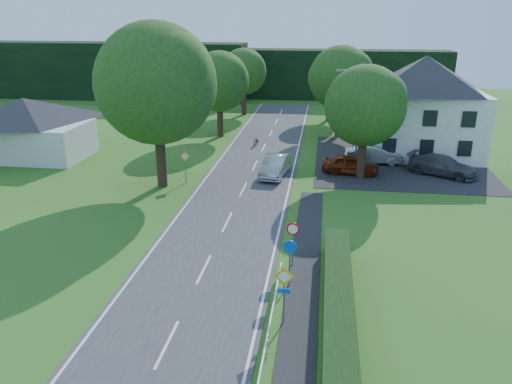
# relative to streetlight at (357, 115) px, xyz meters

# --- Properties ---
(road) EXTENTS (7.00, 80.00, 0.04)m
(road) POSITION_rel_streetlight_xyz_m (-8.06, -10.00, -4.44)
(road) COLOR #38373A
(road) RESTS_ON ground
(parking_pad) EXTENTS (14.00, 16.00, 0.04)m
(parking_pad) POSITION_rel_streetlight_xyz_m (3.94, 3.00, -4.44)
(parking_pad) COLOR black
(parking_pad) RESTS_ON ground
(line_edge_left) EXTENTS (0.12, 80.00, 0.01)m
(line_edge_left) POSITION_rel_streetlight_xyz_m (-11.31, -10.00, -4.42)
(line_edge_left) COLOR white
(line_edge_left) RESTS_ON road
(line_edge_right) EXTENTS (0.12, 80.00, 0.01)m
(line_edge_right) POSITION_rel_streetlight_xyz_m (-4.81, -10.00, -4.42)
(line_edge_right) COLOR white
(line_edge_right) RESTS_ON road
(line_centre) EXTENTS (0.12, 80.00, 0.01)m
(line_centre) POSITION_rel_streetlight_xyz_m (-8.06, -10.00, -4.42)
(line_centre) COLOR white
(line_centre) RESTS_ON road
(tree_main) EXTENTS (9.40, 9.40, 11.64)m
(tree_main) POSITION_rel_streetlight_xyz_m (-14.06, -6.00, 1.36)
(tree_main) COLOR #164916
(tree_main) RESTS_ON ground
(tree_left_far) EXTENTS (7.00, 7.00, 8.58)m
(tree_left_far) POSITION_rel_streetlight_xyz_m (-13.06, 10.00, -0.17)
(tree_left_far) COLOR #164916
(tree_left_far) RESTS_ON ground
(tree_right_far) EXTENTS (7.40, 7.40, 9.09)m
(tree_right_far) POSITION_rel_streetlight_xyz_m (-1.06, 12.00, 0.08)
(tree_right_far) COLOR #164916
(tree_right_far) RESTS_ON ground
(tree_left_back) EXTENTS (6.60, 6.60, 8.07)m
(tree_left_back) POSITION_rel_streetlight_xyz_m (-12.56, 22.00, -0.43)
(tree_left_back) COLOR #164916
(tree_left_back) RESTS_ON ground
(tree_right_back) EXTENTS (6.20, 6.20, 7.56)m
(tree_right_back) POSITION_rel_streetlight_xyz_m (-2.06, 20.00, -0.68)
(tree_right_back) COLOR #164916
(tree_right_back) RESTS_ON ground
(tree_right_mid) EXTENTS (7.00, 7.00, 8.58)m
(tree_right_mid) POSITION_rel_streetlight_xyz_m (0.44, -2.00, -0.17)
(tree_right_mid) COLOR #164916
(tree_right_mid) RESTS_ON ground
(treeline_left) EXTENTS (44.00, 6.00, 8.00)m
(treeline_left) POSITION_rel_streetlight_xyz_m (-36.06, 32.00, -0.46)
(treeline_left) COLOR black
(treeline_left) RESTS_ON ground
(treeline_right) EXTENTS (30.00, 5.00, 7.00)m
(treeline_right) POSITION_rel_streetlight_xyz_m (-0.06, 36.00, -0.96)
(treeline_right) COLOR black
(treeline_right) RESTS_ON ground
(bungalow_left) EXTENTS (11.00, 6.50, 5.20)m
(bungalow_left) POSITION_rel_streetlight_xyz_m (-28.06, 0.00, -1.75)
(bungalow_left) COLOR silver
(bungalow_left) RESTS_ON ground
(house_white) EXTENTS (10.60, 8.40, 8.60)m
(house_white) POSITION_rel_streetlight_xyz_m (5.94, 6.00, -0.06)
(house_white) COLOR silver
(house_white) RESTS_ON ground
(streetlight) EXTENTS (2.03, 0.18, 8.00)m
(streetlight) POSITION_rel_streetlight_xyz_m (0.00, 0.00, 0.00)
(streetlight) COLOR slate
(streetlight) RESTS_ON ground
(sign_priority_right) EXTENTS (0.78, 0.09, 2.59)m
(sign_priority_right) POSITION_rel_streetlight_xyz_m (-3.76, -22.02, -2.67)
(sign_priority_right) COLOR slate
(sign_priority_right) RESTS_ON ground
(sign_roundabout) EXTENTS (0.64, 0.08, 2.37)m
(sign_roundabout) POSITION_rel_streetlight_xyz_m (-3.76, -19.02, -2.79)
(sign_roundabout) COLOR slate
(sign_roundabout) RESTS_ON ground
(sign_speed_limit) EXTENTS (0.64, 0.11, 2.37)m
(sign_speed_limit) POSITION_rel_streetlight_xyz_m (-3.76, -17.03, -2.70)
(sign_speed_limit) COLOR slate
(sign_speed_limit) RESTS_ON ground
(sign_priority_left) EXTENTS (0.78, 0.09, 2.44)m
(sign_priority_left) POSITION_rel_streetlight_xyz_m (-12.56, -5.02, -2.75)
(sign_priority_left) COLOR slate
(sign_priority_left) RESTS_ON ground
(moving_car) EXTENTS (2.23, 4.92, 1.57)m
(moving_car) POSITION_rel_streetlight_xyz_m (-6.12, -2.47, -3.64)
(moving_car) COLOR #ADADB2
(moving_car) RESTS_ON road
(motorcycle) EXTENTS (0.74, 1.72, 0.88)m
(motorcycle) POSITION_rel_streetlight_xyz_m (-8.88, 6.49, -3.99)
(motorcycle) COLOR black
(motorcycle) RESTS_ON road
(parked_car_red) EXTENTS (4.53, 2.17, 1.49)m
(parked_car_red) POSITION_rel_streetlight_xyz_m (-0.30, -1.16, -3.68)
(parked_car_red) COLOR #66200B
(parked_car_red) RESTS_ON parking_pad
(parked_car_silver_a) EXTENTS (4.88, 1.95, 1.58)m
(parked_car_silver_a) POSITION_rel_streetlight_xyz_m (1.77, 2.10, -3.63)
(parked_car_silver_a) COLOR silver
(parked_car_silver_a) RESTS_ON parking_pad
(parked_car_grey) EXTENTS (5.61, 4.48, 1.52)m
(parked_car_grey) POSITION_rel_streetlight_xyz_m (6.80, -0.50, -3.66)
(parked_car_grey) COLOR #49494E
(parked_car_grey) RESTS_ON parking_pad
(parasol) EXTENTS (2.69, 2.72, 2.03)m
(parasol) POSITION_rel_streetlight_xyz_m (0.95, 4.91, -3.41)
(parasol) COLOR red
(parasol) RESTS_ON parking_pad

